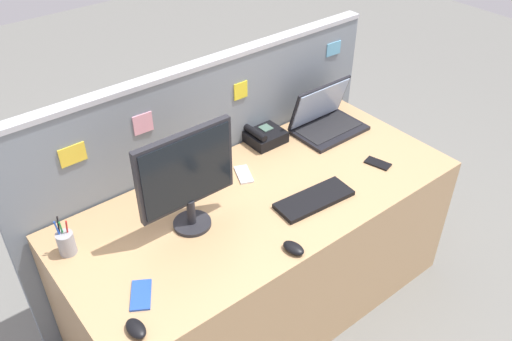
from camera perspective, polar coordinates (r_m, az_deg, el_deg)
ground_plane at (r=2.99m, az=0.62°, el=-13.82°), size 10.00×10.00×0.00m
desk at (r=2.71m, az=0.67°, el=-8.83°), size 1.91×0.84×0.74m
cubicle_divider at (r=2.83m, az=-5.18°, el=0.07°), size 2.06×0.08×1.25m
desktop_monitor at (r=2.17m, az=-7.45°, el=-0.50°), size 0.44×0.17×0.46m
laptop at (r=2.94m, az=7.43°, el=5.56°), size 0.38×0.26×0.26m
desk_phone at (r=2.82m, az=0.87°, el=3.73°), size 0.19×0.17×0.10m
keyboard_main at (r=2.44m, az=6.26°, el=-3.10°), size 0.38×0.17×0.02m
computer_mouse_right_hand at (r=1.98m, az=-12.77°, el=-16.21°), size 0.06×0.10×0.03m
computer_mouse_left_hand at (r=2.20m, az=4.05°, el=-8.29°), size 0.07×0.11×0.03m
pen_cup at (r=2.29m, az=-19.70°, el=-7.31°), size 0.07×0.07×0.18m
cell_phone_black_slab at (r=2.73m, az=12.93°, el=0.75°), size 0.09×0.14×0.01m
cell_phone_blue_case at (r=2.08m, az=-12.24°, el=-12.92°), size 0.14×0.16×0.01m
cell_phone_white_slab at (r=2.59m, az=-1.32°, el=-0.42°), size 0.11×0.16×0.01m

